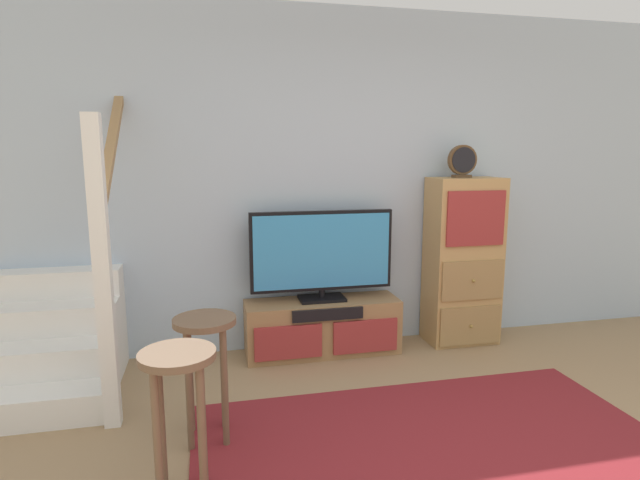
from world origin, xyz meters
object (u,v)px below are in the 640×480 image
object	(u,v)px
media_console	(323,327)
television	(322,253)
bar_stool_far	(206,350)
side_cabinet	(463,261)
bar_stool_near	(179,392)
desk_clock	(462,161)

from	to	relation	value
media_console	television	size ratio (longest dim) A/B	1.08
media_console	bar_stool_far	xyz separation A→B (m)	(-0.90, -1.07, 0.31)
side_cabinet	bar_stool_far	xyz separation A→B (m)	(-2.10, -1.08, -0.16)
side_cabinet	bar_stool_far	bearing A→B (deg)	-152.79
television	bar_stool_near	distance (m)	1.91
television	side_cabinet	world-z (taller)	side_cabinet
television	side_cabinet	bearing A→B (deg)	-0.65
television	bar_stool_near	world-z (taller)	television
television	side_cabinet	xyz separation A→B (m)	(1.20, -0.01, -0.12)
media_console	side_cabinet	distance (m)	1.29
media_console	bar_stool_near	xyz separation A→B (m)	(-1.02, -1.57, 0.32)
television	desk_clock	xyz separation A→B (m)	(1.15, -0.03, 0.71)
desk_clock	media_console	bearing A→B (deg)	179.76
side_cabinet	bar_stool_far	world-z (taller)	side_cabinet
bar_stool_far	bar_stool_near	bearing A→B (deg)	-103.16
television	desk_clock	bearing A→B (deg)	-1.43
media_console	side_cabinet	size ratio (longest dim) A/B	0.88
bar_stool_near	bar_stool_far	size ratio (longest dim) A/B	1.02
bar_stool_near	desk_clock	bearing A→B (deg)	35.87
side_cabinet	media_console	bearing A→B (deg)	-179.51
television	bar_stool_near	bearing A→B (deg)	-122.54
media_console	bar_stool_far	world-z (taller)	bar_stool_far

